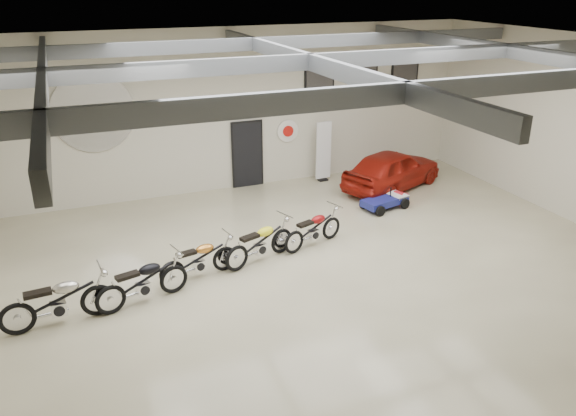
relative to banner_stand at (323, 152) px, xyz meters
name	(u,v)px	position (x,y,z in m)	size (l,w,h in m)	color
floor	(307,270)	(-2.99, -5.50, -0.98)	(16.00, 12.00, 0.01)	beige
ceiling	(310,49)	(-2.99, -5.50, 4.02)	(16.00, 12.00, 0.01)	slate
back_wall	(230,111)	(-2.99, 0.50, 1.52)	(16.00, 0.02, 5.00)	beige
ceiling_beams	(310,62)	(-2.99, -5.50, 3.77)	(15.80, 11.80, 0.32)	#5A5D61
door	(247,155)	(-2.49, 0.45, 0.07)	(0.92, 0.08, 2.10)	black
logo_plaque	(93,113)	(-6.99, 0.45, 1.82)	(2.30, 0.06, 1.16)	silver
poster_left	(319,85)	(0.01, 0.46, 2.12)	(1.05, 0.08, 1.35)	black
poster_mid	(363,82)	(1.61, 0.46, 2.12)	(1.05, 0.08, 1.35)	black
poster_right	(404,79)	(3.21, 0.46, 2.12)	(1.05, 0.08, 1.35)	black
oil_sign	(288,131)	(-1.09, 0.45, 0.72)	(0.72, 0.10, 0.72)	white
banner_stand	(323,152)	(0.00, 0.00, 0.00)	(0.53, 0.21, 1.96)	white
motorcycle_silver	(57,300)	(-8.38, -5.73, -0.43)	(2.11, 0.65, 1.10)	silver
motorcycle_black	(142,281)	(-6.74, -5.54, -0.47)	(1.98, 0.61, 1.03)	silver
motorcycle_gold	(199,259)	(-5.41, -4.92, -0.50)	(1.84, 0.57, 0.96)	silver
motorcycle_yellow	(260,242)	(-3.87, -4.69, -0.47)	(1.96, 0.61, 1.02)	silver
motorcycle_red	(313,228)	(-2.34, -4.39, -0.50)	(1.83, 0.57, 0.95)	silver
go_kart	(389,198)	(0.77, -2.90, -0.66)	(1.75, 0.79, 0.63)	navy
vintage_car	(392,169)	(1.73, -1.50, -0.34)	(3.77, 1.52, 1.28)	maroon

